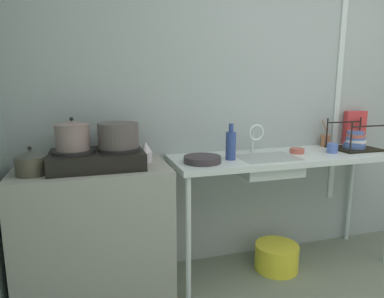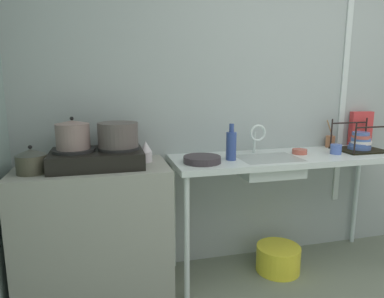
% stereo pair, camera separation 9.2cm
% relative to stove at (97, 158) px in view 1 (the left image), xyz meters
% --- Properties ---
extents(wall_back, '(5.29, 0.10, 2.72)m').
position_rel_stove_xyz_m(wall_back, '(1.69, 0.31, 0.41)').
color(wall_back, '#96A19F').
rests_on(wall_back, ground).
extents(wall_metal_strip, '(0.05, 0.01, 2.18)m').
position_rel_stove_xyz_m(wall_metal_strip, '(1.99, 0.25, 0.55)').
color(wall_metal_strip, silver).
extents(counter_concrete, '(0.96, 0.52, 0.89)m').
position_rel_stove_xyz_m(counter_concrete, '(-0.04, 0.00, -0.50)').
color(counter_concrete, gray).
rests_on(counter_concrete, ground).
extents(counter_sink, '(1.72, 0.52, 0.89)m').
position_rel_stove_xyz_m(counter_sink, '(1.35, 0.00, -0.13)').
color(counter_sink, silver).
rests_on(counter_sink, ground).
extents(stove, '(0.57, 0.39, 0.12)m').
position_rel_stove_xyz_m(stove, '(0.00, 0.00, 0.00)').
color(stove, black).
rests_on(stove, counter_concrete).
extents(pot_on_left_burner, '(0.21, 0.21, 0.20)m').
position_rel_stove_xyz_m(pot_on_left_burner, '(-0.14, 0.00, 0.15)').
color(pot_on_left_burner, slate).
rests_on(pot_on_left_burner, stove).
extents(pot_on_right_burner, '(0.25, 0.25, 0.16)m').
position_rel_stove_xyz_m(pot_on_right_burner, '(0.14, 0.00, 0.14)').
color(pot_on_right_burner, '#4C4441').
rests_on(pot_on_right_burner, stove).
extents(pot_beside_stove, '(0.18, 0.18, 0.17)m').
position_rel_stove_xyz_m(pot_beside_stove, '(-0.37, -0.07, 0.02)').
color(pot_beside_stove, '#434131').
rests_on(pot_beside_stove, counter_concrete).
extents(percolator, '(0.08, 0.08, 0.14)m').
position_rel_stove_xyz_m(percolator, '(0.32, 0.05, 0.01)').
color(percolator, silver).
rests_on(percolator, counter_concrete).
extents(sink_basin, '(0.43, 0.32, 0.12)m').
position_rel_stove_xyz_m(sink_basin, '(1.18, -0.04, -0.12)').
color(sink_basin, silver).
rests_on(sink_basin, counter_sink).
extents(faucet, '(0.13, 0.07, 0.22)m').
position_rel_stove_xyz_m(faucet, '(1.15, 0.10, 0.09)').
color(faucet, silver).
rests_on(faucet, counter_sink).
extents(frying_pan, '(0.25, 0.25, 0.04)m').
position_rel_stove_xyz_m(frying_pan, '(0.68, -0.07, -0.04)').
color(frying_pan, '#332C31').
rests_on(frying_pan, counter_sink).
extents(dish_rack, '(0.35, 0.29, 0.24)m').
position_rel_stove_xyz_m(dish_rack, '(1.99, 0.02, 0.00)').
color(dish_rack, black).
rests_on(dish_rack, counter_sink).
extents(cup_by_rack, '(0.08, 0.08, 0.07)m').
position_rel_stove_xyz_m(cup_by_rack, '(1.73, -0.04, -0.02)').
color(cup_by_rack, '#4A64B5').
rests_on(cup_by_rack, counter_sink).
extents(small_bowl_on_drainboard, '(0.11, 0.11, 0.04)m').
position_rel_stove_xyz_m(small_bowl_on_drainboard, '(1.47, 0.03, -0.04)').
color(small_bowl_on_drainboard, '#B05142').
rests_on(small_bowl_on_drainboard, counter_sink).
extents(bottle_by_sink, '(0.07, 0.07, 0.25)m').
position_rel_stove_xyz_m(bottle_by_sink, '(0.89, -0.04, 0.05)').
color(bottle_by_sink, navy).
rests_on(bottle_by_sink, counter_sink).
extents(cereal_box, '(0.19, 0.07, 0.29)m').
position_rel_stove_xyz_m(cereal_box, '(2.15, 0.21, 0.09)').
color(cereal_box, '#CE3738').
rests_on(cereal_box, counter_sink).
extents(utensil_jar, '(0.07, 0.08, 0.22)m').
position_rel_stove_xyz_m(utensil_jar, '(1.86, 0.20, -0.01)').
color(utensil_jar, '#A36441').
rests_on(utensil_jar, counter_sink).
extents(bucket_on_floor, '(0.33, 0.33, 0.20)m').
position_rel_stove_xyz_m(bucket_on_floor, '(1.29, -0.05, -0.85)').
color(bucket_on_floor, yellow).
rests_on(bucket_on_floor, ground).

